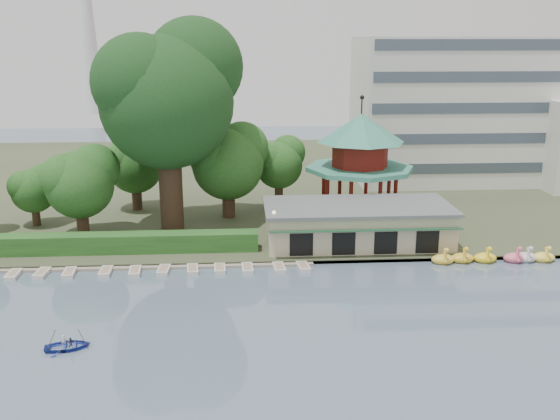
{
  "coord_description": "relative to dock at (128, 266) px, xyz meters",
  "views": [
    {
      "loc": [
        -1.49,
        -37.05,
        20.31
      ],
      "look_at": [
        2.0,
        18.0,
        5.0
      ],
      "focal_mm": 40.0,
      "sensor_mm": 36.0,
      "label": 1
    }
  ],
  "objects": [
    {
      "name": "small_trees",
      "position": [
        0.87,
        14.23,
        6.25
      ],
      "size": [
        38.94,
        16.9,
        10.79
      ],
      "color": "#3A281C",
      "rests_on": "shore"
    },
    {
      "name": "office_building",
      "position": [
        44.67,
        31.8,
        9.61
      ],
      "size": [
        38.0,
        18.0,
        20.0
      ],
      "color": "silver",
      "rests_on": "shore"
    },
    {
      "name": "ground_plane",
      "position": [
        12.0,
        -17.2,
        -0.12
      ],
      "size": [
        220.0,
        220.0,
        0.0
      ],
      "primitive_type": "plane",
      "color": "slate",
      "rests_on": "ground"
    },
    {
      "name": "pavilion",
      "position": [
        24.0,
        14.8,
        7.36
      ],
      "size": [
        12.4,
        12.4,
        13.5
      ],
      "color": "#C6B695",
      "rests_on": "shore"
    },
    {
      "name": "moored_rowboats",
      "position": [
        0.64,
        -1.38,
        0.06
      ],
      "size": [
        32.24,
        2.69,
        0.36
      ],
      "color": "beige",
      "rests_on": "ground"
    },
    {
      "name": "shore",
      "position": [
        12.0,
        34.8,
        0.08
      ],
      "size": [
        220.0,
        70.0,
        0.4
      ],
      "primitive_type": "cube",
      "color": "#424930",
      "rests_on": "ground"
    },
    {
      "name": "dock",
      "position": [
        0.0,
        0.0,
        0.0
      ],
      "size": [
        34.0,
        1.6,
        0.24
      ],
      "primitive_type": "cube",
      "color": "gray",
      "rests_on": "ground"
    },
    {
      "name": "big_tree",
      "position": [
        3.19,
        11.02,
        14.87
      ],
      "size": [
        15.12,
        14.09,
        22.1
      ],
      "color": "#3A281C",
      "rests_on": "shore"
    },
    {
      "name": "hedge",
      "position": [
        -3.0,
        3.3,
        1.18
      ],
      "size": [
        30.0,
        2.0,
        1.8
      ],
      "primitive_type": "cube",
      "color": "#285920",
      "rests_on": "shore"
    },
    {
      "name": "swan_boats",
      "position": [
        37.5,
        -0.64,
        0.28
      ],
      "size": [
        19.08,
        2.16,
        1.92
      ],
      "color": "yellow",
      "rests_on": "ground"
    },
    {
      "name": "boathouse",
      "position": [
        22.0,
        4.77,
        2.25
      ],
      "size": [
        18.6,
        9.39,
        3.9
      ],
      "color": "#C6B695",
      "rests_on": "shore"
    },
    {
      "name": "embankment",
      "position": [
        12.0,
        0.1,
        0.03
      ],
      "size": [
        220.0,
        0.6,
        0.3
      ],
      "primitive_type": "cube",
      "color": "gray",
      "rests_on": "ground"
    },
    {
      "name": "lamp_post",
      "position": [
        13.5,
        1.8,
        3.22
      ],
      "size": [
        0.36,
        0.36,
        4.28
      ],
      "color": "black",
      "rests_on": "shore"
    },
    {
      "name": "rowboat_with_passengers",
      "position": [
        -1.4,
        -15.34,
        0.32
      ],
      "size": [
        4.72,
        3.77,
        2.01
      ],
      "color": "#263AA8",
      "rests_on": "ground"
    }
  ]
}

